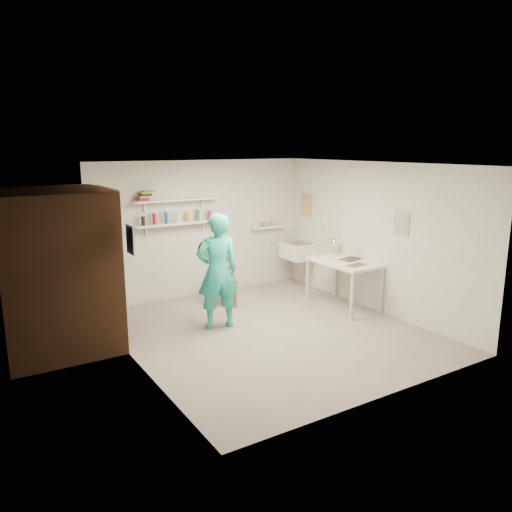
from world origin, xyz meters
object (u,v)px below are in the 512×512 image
belfast_sink (298,251)px  wall_clock (208,250)px  wooden_chair (224,280)px  man (217,271)px  desk_lamp (335,242)px  work_table (343,284)px

belfast_sink → wall_clock: bearing=-158.7°
belfast_sink → wooden_chair: size_ratio=0.69×
belfast_sink → wall_clock: (-2.34, -0.91, 0.44)m
man → desk_lamp: 2.40m
desk_lamp → man: bearing=-175.2°
desk_lamp → work_table: bearing=-112.4°
belfast_sink → work_table: 1.44m
wooden_chair → work_table: size_ratio=0.73×
wall_clock → work_table: wall_clock is taller
work_table → desk_lamp: desk_lamp is taller
wooden_chair → man: bearing=-100.3°
man → desk_lamp: man is taller
belfast_sink → man: size_ratio=0.35×
work_table → wall_clock: bearing=167.6°
wall_clock → work_table: 2.41m
man → desk_lamp: (2.39, 0.20, 0.16)m
belfast_sink → work_table: belfast_sink is taller
man → wooden_chair: size_ratio=1.98×
wall_clock → desk_lamp: bearing=9.9°
work_table → desk_lamp: 0.80m
wall_clock → wooden_chair: bearing=57.3°
wall_clock → wooden_chair: wall_clock is taller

